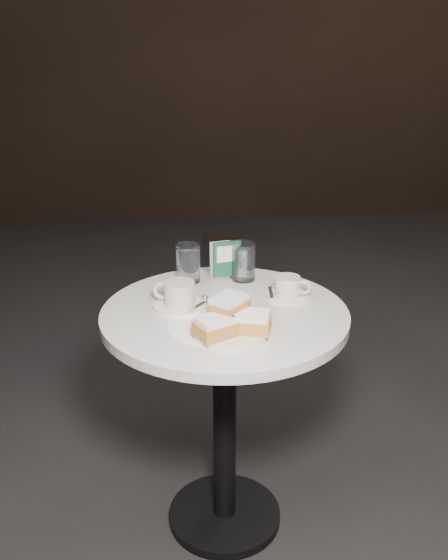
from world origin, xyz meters
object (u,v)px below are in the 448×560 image
(cafe_table, at_px, (225,372))
(coffee_cup_left, at_px, (179,296))
(water_glass_right, at_px, (243,262))
(beignet_plate, at_px, (231,323))
(water_glass_left, at_px, (188,264))
(coffee_cup_right, at_px, (288,289))
(napkin_dispenser, at_px, (223,256))

(cafe_table, xyz_separation_m, coffee_cup_left, (-0.13, 0.03, 0.23))
(cafe_table, distance_m, water_glass_right, 0.36)
(beignet_plate, height_order, water_glass_right, water_glass_right)
(beignet_plate, height_order, water_glass_left, water_glass_left)
(coffee_cup_left, height_order, water_glass_right, water_glass_right)
(beignet_plate, xyz_separation_m, coffee_cup_right, (0.19, 0.23, -0.01))
(water_glass_left, distance_m, water_glass_right, 0.17)
(beignet_plate, height_order, coffee_cup_left, beignet_plate)
(cafe_table, xyz_separation_m, water_glass_left, (-0.09, 0.23, 0.26))
(beignet_plate, xyz_separation_m, coffee_cup_left, (-0.13, 0.18, -0.00))
(beignet_plate, distance_m, coffee_cup_left, 0.23)
(water_glass_left, height_order, water_glass_right, same)
(napkin_dispenser, bearing_deg, coffee_cup_right, -61.11)
(beignet_plate, bearing_deg, coffee_cup_left, 125.18)
(coffee_cup_left, bearing_deg, beignet_plate, -30.58)
(coffee_cup_right, distance_m, water_glass_left, 0.33)
(cafe_table, relative_size, coffee_cup_right, 4.59)
(cafe_table, bearing_deg, water_glass_left, 111.79)
(beignet_plate, distance_m, water_glass_right, 0.39)
(water_glass_right, bearing_deg, napkin_dispenser, 145.13)
(coffee_cup_left, xyz_separation_m, water_glass_right, (0.21, 0.20, 0.02))
(cafe_table, relative_size, napkin_dispenser, 5.68)
(coffee_cup_right, xyz_separation_m, water_glass_left, (-0.29, 0.16, 0.03))
(coffee_cup_left, distance_m, napkin_dispenser, 0.28)
(beignet_plate, xyz_separation_m, water_glass_left, (-0.10, 0.38, 0.02))
(coffee_cup_right, distance_m, napkin_dispenser, 0.27)
(cafe_table, bearing_deg, napkin_dispenser, 85.74)
(beignet_plate, distance_m, coffee_cup_right, 0.29)
(water_glass_right, distance_m, napkin_dispenser, 0.07)
(beignet_plate, height_order, coffee_cup_right, beignet_plate)
(coffee_cup_left, bearing_deg, water_glass_left, 104.75)
(coffee_cup_left, distance_m, water_glass_right, 0.29)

